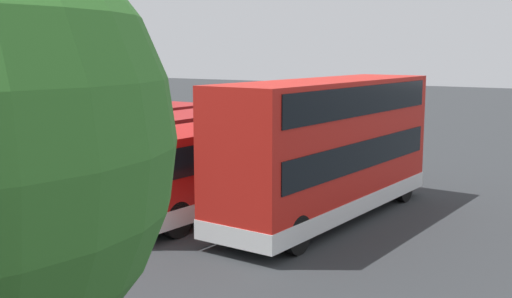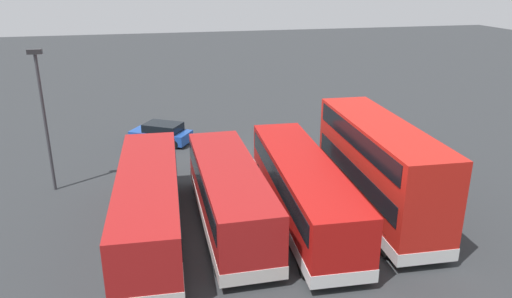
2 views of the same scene
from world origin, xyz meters
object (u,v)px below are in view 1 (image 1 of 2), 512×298
bus_double_decker_near_end (328,145)px  car_hatchback_silver (278,133)px  bus_single_deck_second (239,158)px  bus_single_deck_third (168,150)px  bus_single_deck_fourth (103,143)px  lamp_post_tall (122,70)px

bus_double_decker_near_end → car_hatchback_silver: 16.18m
bus_single_deck_second → bus_single_deck_third: (3.45, -0.10, -0.00)m
bus_single_deck_fourth → lamp_post_tall: lamp_post_tall is taller
car_hatchback_silver → lamp_post_tall: bearing=47.0°
lamp_post_tall → bus_single_deck_third: bearing=144.3°
bus_single_deck_second → bus_single_deck_fourth: (7.04, -0.08, -0.00)m
bus_single_deck_second → lamp_post_tall: lamp_post_tall is taller
bus_double_decker_near_end → bus_single_deck_fourth: size_ratio=0.89×
bus_single_deck_second → bus_single_deck_third: 3.45m
bus_single_deck_third → car_hatchback_silver: 12.85m
bus_single_deck_third → bus_single_deck_fourth: size_ratio=0.89×
bus_double_decker_near_end → car_hatchback_silver: size_ratio=2.37×
bus_double_decker_near_end → bus_single_deck_third: bus_double_decker_near_end is taller
car_hatchback_silver → bus_single_deck_second: bearing=115.1°
bus_double_decker_near_end → car_hatchback_silver: bus_double_decker_near_end is taller
bus_double_decker_near_end → bus_single_deck_fourth: (10.70, -0.32, -0.82)m
bus_single_deck_second → lamp_post_tall: (11.96, -6.21, 2.82)m
bus_single_deck_second → lamp_post_tall: 13.77m
bus_double_decker_near_end → lamp_post_tall: (15.62, -6.45, 2.00)m
bus_single_deck_fourth → bus_double_decker_near_end: bearing=178.3°
bus_single_deck_third → car_hatchback_silver: bearing=-78.8°
bus_double_decker_near_end → bus_single_deck_third: bearing=-2.7°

